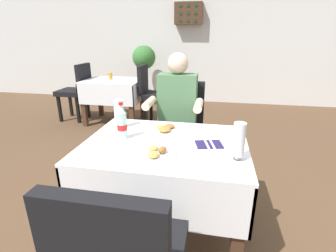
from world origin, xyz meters
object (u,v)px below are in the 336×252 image
(seated_diner_far, at_px, (176,113))
(beer_glass_middle, at_px, (119,114))
(plate_far_diner, at_px, (166,130))
(chair_far_diner_seat, at_px, (181,125))
(main_dining_table, at_px, (165,164))
(napkin_cutlery_set, at_px, (209,144))
(beer_glass_left, at_px, (239,142))
(background_chair_right, at_px, (153,92))
(potted_plant_corner, at_px, (144,67))
(cola_bottle_primary, at_px, (122,123))
(wall_bottle_rack, at_px, (189,13))
(background_chair_left, at_px, (77,88))
(background_dining_table, at_px, (114,91))
(plate_near_camera, at_px, (156,154))
(background_table_tumbler, at_px, (111,76))

(seated_diner_far, height_order, beer_glass_middle, seated_diner_far)
(plate_far_diner, bearing_deg, chair_far_diner_seat, 86.94)
(chair_far_diner_seat, bearing_deg, main_dining_table, -90.00)
(chair_far_diner_seat, bearing_deg, napkin_cutlery_set, -70.10)
(chair_far_diner_seat, distance_m, beer_glass_left, 1.13)
(beer_glass_left, relative_size, background_chair_right, 0.24)
(beer_glass_left, height_order, beer_glass_middle, beer_glass_left)
(potted_plant_corner, bearing_deg, cola_bottle_primary, -76.46)
(wall_bottle_rack, bearing_deg, chair_far_diner_seat, -84.42)
(main_dining_table, height_order, beer_glass_left, beer_glass_left)
(beer_glass_middle, xyz_separation_m, potted_plant_corner, (-0.77, 3.40, -0.05))
(main_dining_table, distance_m, background_chair_left, 3.08)
(seated_diner_far, bearing_deg, main_dining_table, -87.24)
(beer_glass_left, xyz_separation_m, beer_glass_middle, (-0.86, 0.40, -0.00))
(seated_diner_far, bearing_deg, background_dining_table, 128.88)
(plate_near_camera, distance_m, cola_bottle_primary, 0.38)
(background_dining_table, relative_size, wall_bottle_rack, 1.66)
(potted_plant_corner, height_order, wall_bottle_rack, wall_bottle_rack)
(plate_far_diner, xyz_separation_m, beer_glass_middle, (-0.37, 0.03, 0.10))
(background_chair_right, distance_m, background_table_tumbler, 0.75)
(background_table_tumbler, bearing_deg, potted_plant_corner, 79.86)
(background_chair_right, distance_m, potted_plant_corner, 1.39)
(cola_bottle_primary, bearing_deg, napkin_cutlery_set, -0.16)
(beer_glass_middle, distance_m, napkin_cutlery_set, 0.73)
(napkin_cutlery_set, bearing_deg, wall_bottle_rack, 98.63)
(plate_near_camera, height_order, background_table_tumbler, background_table_tumbler)
(plate_far_diner, bearing_deg, beer_glass_left, -37.04)
(plate_near_camera, xyz_separation_m, beer_glass_middle, (-0.39, 0.42, 0.10))
(plate_far_diner, height_order, potted_plant_corner, potted_plant_corner)
(background_chair_left, bearing_deg, cola_bottle_primary, -53.60)
(beer_glass_left, xyz_separation_m, background_chair_right, (-1.13, 2.52, -0.28))
(chair_far_diner_seat, xyz_separation_m, napkin_cutlery_set, (0.29, -0.81, 0.17))
(beer_glass_left, bearing_deg, main_dining_table, 158.03)
(cola_bottle_primary, xyz_separation_m, potted_plant_corner, (-0.87, 3.60, -0.05))
(background_table_tumbler, relative_size, potted_plant_corner, 0.09)
(beer_glass_middle, height_order, cola_bottle_primary, cola_bottle_primary)
(plate_near_camera, xyz_separation_m, cola_bottle_primary, (-0.29, 0.22, 0.10))
(cola_bottle_primary, distance_m, napkin_cutlery_set, 0.61)
(main_dining_table, xyz_separation_m, potted_plant_corner, (-1.17, 3.61, 0.23))
(background_chair_right, bearing_deg, napkin_cutlery_set, -67.44)
(main_dining_table, bearing_deg, chair_far_diner_seat, 90.00)
(plate_far_diner, height_order, background_chair_left, background_chair_left)
(background_chair_left, bearing_deg, beer_glass_middle, -52.75)
(beer_glass_left, bearing_deg, napkin_cutlery_set, 130.45)
(chair_far_diner_seat, height_order, background_dining_table, chair_far_diner_seat)
(beer_glass_left, height_order, potted_plant_corner, potted_plant_corner)
(background_dining_table, relative_size, background_chair_left, 0.96)
(chair_far_diner_seat, relative_size, potted_plant_corner, 0.79)
(plate_near_camera, bearing_deg, background_chair_left, 128.27)
(seated_diner_far, xyz_separation_m, background_chair_left, (-1.98, 1.63, -0.16))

